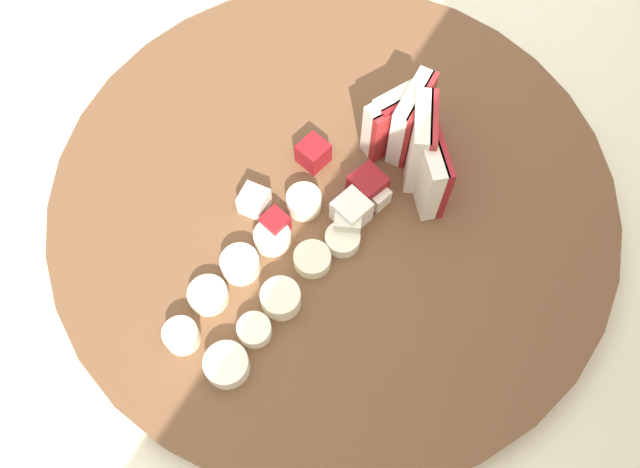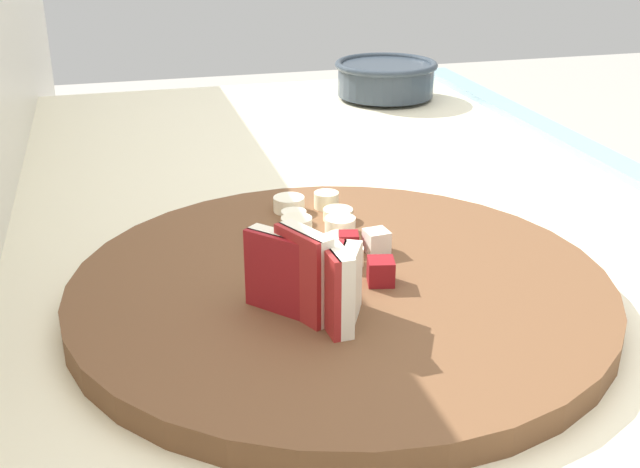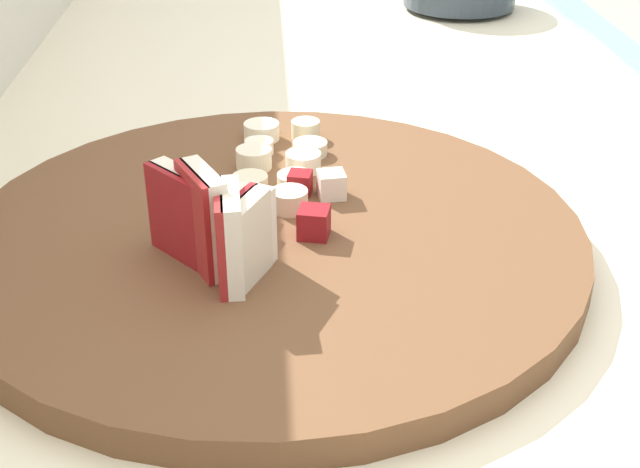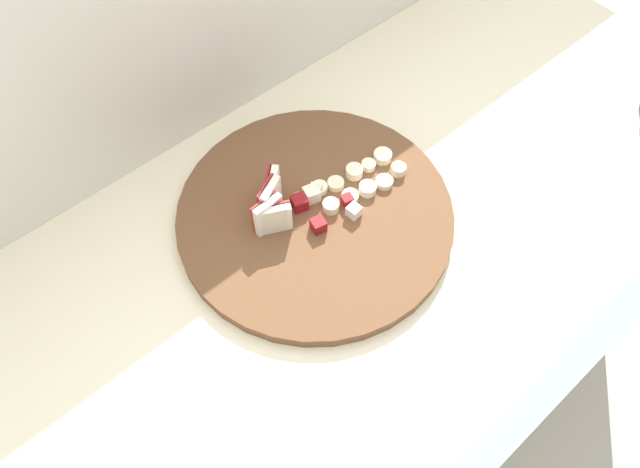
% 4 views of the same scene
% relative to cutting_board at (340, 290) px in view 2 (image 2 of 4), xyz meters
% --- Properties ---
extents(cutting_board, '(0.41, 0.41, 0.02)m').
position_rel_cutting_board_xyz_m(cutting_board, '(0.00, 0.00, 0.00)').
color(cutting_board, brown).
rests_on(cutting_board, tiled_countertop).
extents(apple_wedge_fan, '(0.08, 0.08, 0.06)m').
position_rel_cutting_board_xyz_m(apple_wedge_fan, '(-0.05, 0.03, 0.04)').
color(apple_wedge_fan, '#A32323').
rests_on(apple_wedge_fan, cutting_board).
extents(apple_dice_pile, '(0.08, 0.09, 0.02)m').
position_rel_cutting_board_xyz_m(apple_dice_pile, '(0.01, 0.00, 0.02)').
color(apple_dice_pile, '#EFE5CC').
rests_on(apple_dice_pile, cutting_board).
extents(banana_slice_rows, '(0.15, 0.08, 0.02)m').
position_rel_cutting_board_xyz_m(banana_slice_rows, '(0.09, -0.00, 0.02)').
color(banana_slice_rows, beige).
rests_on(banana_slice_rows, cutting_board).
extents(ceramic_bowl, '(0.15, 0.15, 0.06)m').
position_rel_cutting_board_xyz_m(ceramic_bowl, '(0.61, -0.25, 0.02)').
color(ceramic_bowl, '#2D3842').
rests_on(ceramic_bowl, tiled_countertop).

